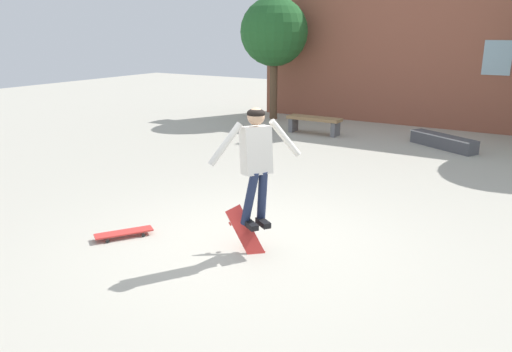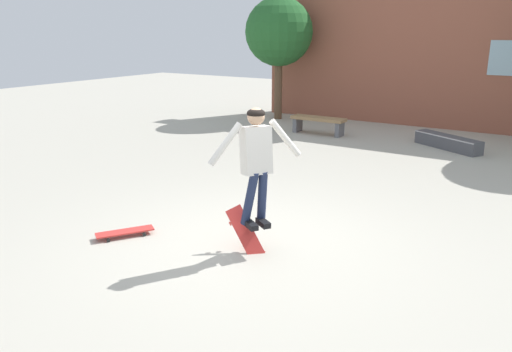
% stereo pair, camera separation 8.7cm
% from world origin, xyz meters
% --- Properties ---
extents(ground_plane, '(40.00, 40.00, 0.00)m').
position_xyz_m(ground_plane, '(0.00, 0.00, 0.00)').
color(ground_plane, '#B2AD9E').
extents(building_backdrop, '(11.36, 0.52, 5.47)m').
position_xyz_m(building_backdrop, '(-0.01, 9.83, 2.16)').
color(building_backdrop, '#93513D').
rests_on(building_backdrop, ground_plane).
extents(tree_left, '(2.07, 2.07, 3.71)m').
position_xyz_m(tree_left, '(-4.57, 8.60, 2.65)').
color(tree_left, brown).
rests_on(tree_left, ground_plane).
extents(park_bench, '(1.51, 0.45, 0.46)m').
position_xyz_m(park_bench, '(-2.42, 7.08, 0.33)').
color(park_bench, '#99754C').
rests_on(park_bench, ground_plane).
extents(skate_ledge, '(1.71, 1.20, 0.32)m').
position_xyz_m(skate_ledge, '(0.95, 7.13, 0.16)').
color(skate_ledge, '#4C4C51').
rests_on(skate_ledge, ground_plane).
extents(skater, '(0.74, 1.08, 1.50)m').
position_xyz_m(skater, '(0.18, -0.19, 1.26)').
color(skater, silver).
extents(skateboard_flipping, '(0.64, 0.27, 0.79)m').
position_xyz_m(skateboard_flipping, '(0.09, -0.22, 0.18)').
color(skateboard_flipping, red).
extents(skateboard_resting, '(0.59, 0.75, 0.08)m').
position_xyz_m(skateboard_resting, '(-1.60, -0.74, 0.07)').
color(skateboard_resting, red).
rests_on(skateboard_resting, ground_plane).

